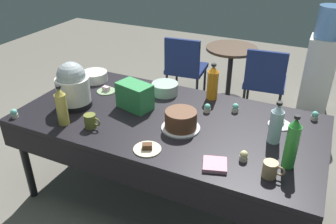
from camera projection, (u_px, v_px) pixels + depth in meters
name	position (u px, v px, depth m)	size (l,w,h in m)	color
ground	(168.00, 195.00, 2.89)	(9.00, 9.00, 0.00)	slate
potluck_table	(168.00, 125.00, 2.56)	(2.20, 1.10, 0.75)	black
frosted_layer_cake	(181.00, 120.00, 2.37)	(0.27, 0.27, 0.14)	silver
slow_cooker	(73.00, 86.00, 2.61)	(0.26, 0.26, 0.36)	black
glass_salad_bowl	(165.00, 88.00, 2.86)	(0.22, 0.22, 0.09)	#B2C6BC
ceramic_snack_bowl	(94.00, 76.00, 3.10)	(0.23, 0.23, 0.08)	silver
dessert_plate_sage	(106.00, 90.00, 2.91)	(0.16, 0.16, 0.05)	#8CA87F
dessert_plate_white	(280.00, 124.00, 2.43)	(0.16, 0.16, 0.04)	white
dessert_plate_cream	(147.00, 148.00, 2.17)	(0.18, 0.18, 0.04)	beige
cupcake_lemon	(14.00, 114.00, 2.52)	(0.05, 0.05, 0.07)	beige
cupcake_vanilla	(315.00, 116.00, 2.49)	(0.05, 0.05, 0.07)	beige
cupcake_berry	(244.00, 156.00, 2.07)	(0.05, 0.05, 0.07)	beige
cupcake_mint	(207.00, 108.00, 2.59)	(0.05, 0.05, 0.07)	beige
cupcake_rose	(235.00, 108.00, 2.60)	(0.05, 0.05, 0.07)	beige
soda_bottle_water	(276.00, 124.00, 2.19)	(0.08, 0.08, 0.29)	silver
soda_bottle_orange_juice	(213.00, 83.00, 2.74)	(0.09, 0.09, 0.30)	orange
soda_bottle_lime_soda	(292.00, 143.00, 1.96)	(0.07, 0.07, 0.34)	green
soda_bottle_ginger_ale	(61.00, 107.00, 2.39)	(0.08, 0.08, 0.30)	gold
coffee_mug_olive	(91.00, 121.00, 2.39)	(0.12, 0.08, 0.10)	olive
coffee_mug_tan	(270.00, 169.00, 1.93)	(0.13, 0.08, 0.10)	tan
soda_carton	(135.00, 96.00, 2.62)	(0.26, 0.16, 0.20)	#338C4C
paper_napkin_stack	(215.00, 165.00, 2.03)	(0.14, 0.14, 0.02)	pink
maroon_chair_left	(185.00, 66.00, 4.14)	(0.48, 0.48, 0.85)	navy
maroon_chair_right	(265.00, 79.00, 3.78)	(0.48, 0.48, 0.85)	navy
round_cafe_table	(230.00, 65.00, 4.13)	(0.60, 0.60, 0.72)	#473323
water_cooler	(321.00, 65.00, 3.89)	(0.32, 0.32, 1.24)	silver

